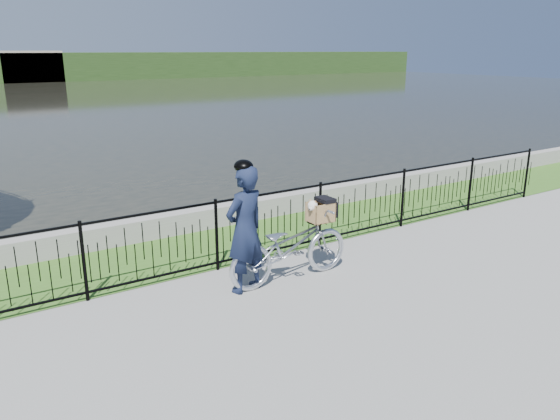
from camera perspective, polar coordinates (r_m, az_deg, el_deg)
ground at (r=7.93m, az=5.37°, el=-8.42°), size 120.00×120.00×0.00m
grass_strip at (r=9.94m, az=-3.98°, el=-3.13°), size 60.00×2.00×0.01m
water at (r=39.00m, az=-26.82°, el=9.81°), size 120.00×120.00×0.00m
quay_wall at (r=10.72m, az=-6.63°, el=-0.63°), size 60.00×0.30×0.40m
fence at (r=8.94m, az=-0.91°, el=-1.48°), size 14.00×0.06×1.15m
far_building_right at (r=64.98m, az=-24.58°, el=13.48°), size 6.00×3.00×3.20m
bicycle_rig at (r=8.07m, az=1.07°, el=-3.74°), size 2.03×0.71×1.20m
cyclist at (r=7.61m, az=-3.67°, el=-1.90°), size 0.76×0.59×1.89m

